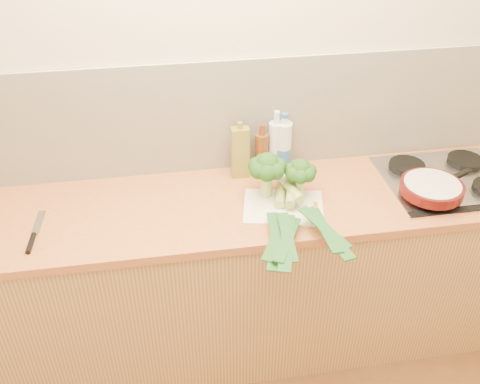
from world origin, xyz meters
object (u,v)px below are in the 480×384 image
at_px(chopping_board, 283,207).
at_px(skillet, 432,187).
at_px(gas_hob, 448,179).
at_px(chefs_knife, 33,238).

bearing_deg(chopping_board, skillet, 9.21).
height_order(chopping_board, skillet, skillet).
distance_m(gas_hob, chopping_board, 0.81).
height_order(gas_hob, chefs_knife, gas_hob).
bearing_deg(chefs_knife, skillet, 3.32).
relative_size(chopping_board, skillet, 0.89).
distance_m(gas_hob, skillet, 0.19).
bearing_deg(gas_hob, skillet, -141.41).
bearing_deg(gas_hob, chefs_knife, -176.19).
distance_m(chefs_knife, skillet, 1.70).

